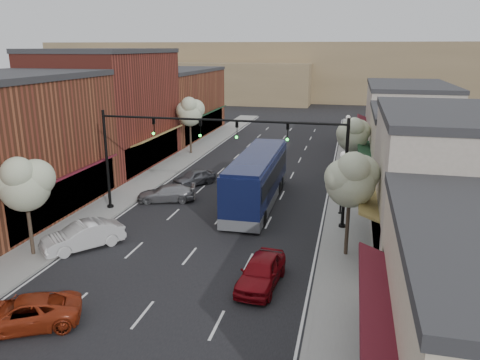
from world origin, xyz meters
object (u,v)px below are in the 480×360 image
Objects in this scene: signal_mast_right at (307,155)px; parked_car_c at (166,193)px; tree_right_far at (353,134)px; signal_mast_left at (138,147)px; tree_right_near at (351,178)px; lamp_post_near at (343,173)px; parked_car_a at (23,313)px; tree_left_near at (24,183)px; lamp_post_far at (347,129)px; parked_car_b at (83,236)px; coach_bus at (257,178)px; parked_car_d at (194,177)px; tree_left_far at (190,111)px.

signal_mast_right is 11.48m from parked_car_c.
signal_mast_left is at bearing -139.46° from tree_right_far.
tree_right_near is 1.34× the size of lamp_post_near.
tree_right_near reaches higher than lamp_post_near.
signal_mast_left is 1.80× the size of parked_car_a.
signal_mast_right is at bearing 30.14° from tree_left_near.
lamp_post_far is (13.42, 20.00, -1.62)m from signal_mast_left.
parked_car_b is at bearing -117.94° from lamp_post_far.
tree_right_near is 10.37m from coach_bus.
signal_mast_left is 8.31m from parked_car_d.
signal_mast_right reaches higher than tree_right_far.
lamp_post_near is 13.09m from parked_car_d.
lamp_post_near is at bearing -11.02° from coach_bus.
lamp_post_far is at bearing 132.61° from parked_car_a.
coach_bus is 2.68× the size of parked_car_b.
tree_right_near reaches higher than lamp_post_far.
lamp_post_near is at bearing -93.31° from tree_right_far.
parked_car_c is (3.43, 10.65, -3.60)m from tree_left_near.
parked_car_a is at bearing -125.45° from signal_mast_right.
signal_mast_left reaches higher than tree_left_near.
lamp_post_far is 1.04× the size of parked_car_c.
signal_mast_right is 20.19m from lamp_post_far.
coach_bus reaches higher than parked_car_d.
lamp_post_far reaches higher than coach_bus.
signal_mast_left is at bearing -123.86° from lamp_post_far.
tree_left_far is 24.73m from parked_car_b.
parked_car_a is (-6.13, -17.55, -1.30)m from coach_bus.
tree_left_near is 1.28× the size of lamp_post_far.
tree_left_far is (-16.60, 6.00, 0.61)m from tree_right_far.
lamp_post_near is 0.36× the size of coach_bus.
coach_bus is at bearing 132.99° from parked_car_a.
lamp_post_near is (-0.55, -9.44, -0.99)m from tree_right_far.
tree_right_near is 1.40× the size of parked_car_c.
parked_car_b is at bearing -129.50° from coach_bus.
parked_car_c is at bearing 179.56° from lamp_post_near.
signal_mast_left reaches higher than tree_right_near.
signal_mast_right is 1.93× the size of parked_car_c.
signal_mast_left is (-11.24, 0.00, 0.00)m from signal_mast_right.
lamp_post_far is at bearing 56.14° from signal_mast_left.
tree_left_near is at bearing -101.62° from parked_car_b.
tree_left_near is at bearing -146.67° from lamp_post_near.
signal_mast_right is at bearing -0.59° from parked_car_d.
signal_mast_left is at bearing 163.81° from tree_right_near.
tree_right_near is at bearing -16.19° from signal_mast_left.
signal_mast_right is 11.24m from signal_mast_left.
lamp_post_near is 20.58m from parked_car_a.
tree_right_far is at bearing 77.15° from signal_mast_right.
tree_right_far is at bearing 40.54° from signal_mast_left.
parked_car_a is (3.93, -31.91, -3.97)m from tree_left_far.
signal_mast_right is 0.68× the size of coach_bus.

